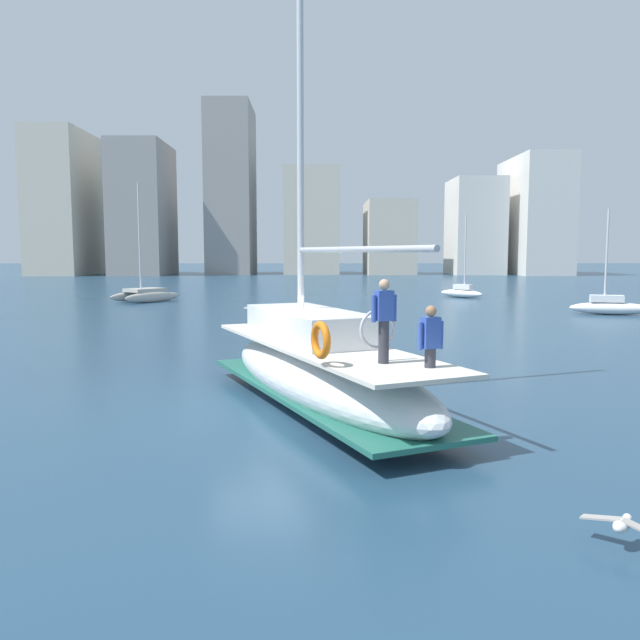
# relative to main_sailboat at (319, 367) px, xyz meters

# --- Properties ---
(ground_plane) EXTENTS (400.00, 400.00, 0.00)m
(ground_plane) POSITION_rel_main_sailboat_xyz_m (-1.23, 0.03, -0.92)
(ground_plane) COLOR navy
(main_sailboat) EXTENTS (6.00, 9.77, 13.90)m
(main_sailboat) POSITION_rel_main_sailboat_xyz_m (0.00, 0.00, 0.00)
(main_sailboat) COLOR silver
(main_sailboat) RESTS_ON ground
(moored_sloop_near) EXTENTS (4.56, 2.23, 5.98)m
(moored_sloop_near) POSITION_rel_main_sailboat_xyz_m (16.85, 21.65, -0.43)
(moored_sloop_near) COLOR white
(moored_sloop_near) RESTS_ON ground
(moored_catamaran) EXTENTS (3.25, 3.73, 6.43)m
(moored_catamaran) POSITION_rel_main_sailboat_xyz_m (11.56, 35.59, -0.44)
(moored_catamaran) COLOR white
(moored_catamaran) RESTS_ON ground
(moored_cutter_left) EXTENTS (4.68, 5.07, 8.45)m
(moored_cutter_left) POSITION_rel_main_sailboat_xyz_m (-12.33, 31.50, -0.32)
(moored_cutter_left) COLOR #B7B2A8
(moored_cutter_left) RESTS_ON ground
(seagull) EXTENTS (0.78, 0.76, 0.17)m
(seagull) POSITION_rel_main_sailboat_xyz_m (3.55, -7.16, -0.61)
(seagull) COLOR silver
(seagull) RESTS_ON ground
(waterfront_buildings) EXTENTS (83.53, 18.34, 27.49)m
(waterfront_buildings) POSITION_rel_main_sailboat_xyz_m (-5.56, 90.59, 9.27)
(waterfront_buildings) COLOR beige
(waterfront_buildings) RESTS_ON ground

